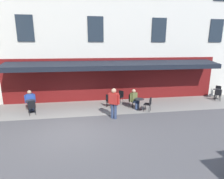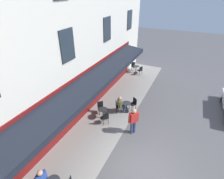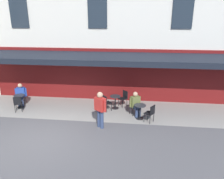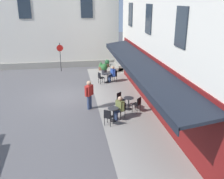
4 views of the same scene
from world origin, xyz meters
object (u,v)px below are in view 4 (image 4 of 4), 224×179
(cafe_chair_black_corner_right, at_px, (100,77))
(seated_patron_in_blue, at_px, (112,73))
(walking_pedestrian_in_red, at_px, (89,93))
(seated_companion_in_olive, at_px, (119,107))
(no_parking_sign, at_px, (60,52))
(cafe_table_far_end, at_px, (108,77))
(potted_plant_under_sign, at_px, (107,64))
(potted_plant_mid_terrace, at_px, (101,66))
(cafe_chair_black_kerbside, at_px, (122,108))
(cafe_chair_black_near_door, at_px, (120,98))
(cafe_table_near_entrance, at_px, (129,102))
(cafe_chair_black_by_window, at_px, (138,103))
(potted_plant_entrance_left, at_px, (104,69))
(cafe_chair_black_corner_left, at_px, (108,116))
(cafe_table_streetside, at_px, (113,112))
(cafe_chair_black_back_row, at_px, (115,75))

(cafe_chair_black_corner_right, bearing_deg, seated_patron_in_blue, -70.94)
(cafe_chair_black_corner_right, height_order, seated_patron_in_blue, seated_patron_in_blue)
(walking_pedestrian_in_red, bearing_deg, cafe_chair_black_corner_right, -14.61)
(seated_companion_in_olive, bearing_deg, no_parking_sign, 17.70)
(cafe_table_far_end, distance_m, no_parking_sign, 5.66)
(cafe_table_far_end, relative_size, cafe_chair_black_corner_right, 0.82)
(no_parking_sign, relative_size, potted_plant_under_sign, 3.04)
(potted_plant_mid_terrace, bearing_deg, seated_patron_in_blue, -173.15)
(cafe_chair_black_kerbside, height_order, cafe_table_far_end, cafe_chair_black_kerbside)
(cafe_chair_black_near_door, bearing_deg, potted_plant_under_sign, -3.35)
(cafe_table_near_entrance, bearing_deg, walking_pedestrian_in_red, 78.57)
(cafe_chair_black_by_window, xyz_separation_m, cafe_chair_black_kerbside, (-0.58, 1.06, 0.00))
(potted_plant_entrance_left, distance_m, potted_plant_under_sign, 2.15)
(walking_pedestrian_in_red, relative_size, potted_plant_mid_terrace, 2.17)
(cafe_table_near_entrance, relative_size, cafe_chair_black_corner_left, 0.82)
(cafe_chair_black_near_door, bearing_deg, seated_patron_in_blue, -3.81)
(cafe_table_near_entrance, relative_size, cafe_chair_black_near_door, 0.82)
(no_parking_sign, distance_m, potted_plant_entrance_left, 4.35)
(cafe_table_near_entrance, distance_m, cafe_table_far_end, 5.47)
(cafe_chair_black_kerbside, bearing_deg, potted_plant_mid_terrace, -0.53)
(cafe_table_near_entrance, height_order, potted_plant_mid_terrace, potted_plant_mid_terrace)
(cafe_chair_black_by_window, relative_size, potted_plant_entrance_left, 0.92)
(cafe_chair_black_near_door, bearing_deg, cafe_table_streetside, 158.13)
(cafe_chair_black_near_door, distance_m, potted_plant_mid_terrace, 8.86)
(potted_plant_under_sign, bearing_deg, potted_plant_entrance_left, 165.01)
(cafe_table_streetside, xyz_separation_m, cafe_chair_black_back_row, (7.01, -1.29, 0.06))
(cafe_chair_black_corner_right, distance_m, potted_plant_mid_terrace, 4.13)
(cafe_chair_black_by_window, relative_size, cafe_table_streetside, 1.21)
(cafe_chair_black_by_window, bearing_deg, cafe_table_near_entrance, 42.97)
(cafe_chair_black_back_row, bearing_deg, no_parking_sign, 48.27)
(cafe_chair_black_by_window, xyz_separation_m, potted_plant_mid_terrace, (9.79, 0.97, -0.15))
(cafe_chair_black_kerbside, bearing_deg, no_parking_sign, 18.77)
(cafe_chair_black_by_window, bearing_deg, cafe_table_streetside, 119.86)
(potted_plant_under_sign, bearing_deg, cafe_table_near_entrance, 179.28)
(cafe_table_near_entrance, height_order, cafe_chair_black_corner_right, cafe_chair_black_corner_right)
(cafe_table_far_end, distance_m, potted_plant_under_sign, 4.42)
(cafe_chair_black_kerbside, height_order, potted_plant_mid_terrace, cafe_chair_black_kerbside)
(walking_pedestrian_in_red, xyz_separation_m, potted_plant_under_sign, (9.36, -2.44, -0.57))
(cafe_chair_black_by_window, relative_size, walking_pedestrian_in_red, 0.51)
(potted_plant_under_sign, bearing_deg, potted_plant_mid_terrace, 127.39)
(cafe_chair_black_corner_right, bearing_deg, cafe_chair_black_by_window, -165.18)
(cafe_chair_black_corner_left, height_order, cafe_chair_black_back_row, same)
(cafe_table_near_entrance, relative_size, seated_companion_in_olive, 0.58)
(seated_patron_in_blue, height_order, potted_plant_entrance_left, seated_patron_in_blue)
(cafe_chair_black_corner_right, relative_size, seated_companion_in_olive, 0.70)
(cafe_chair_black_near_door, distance_m, cafe_chair_black_by_window, 1.26)
(cafe_chair_black_near_door, distance_m, walking_pedestrian_in_red, 1.95)
(seated_companion_in_olive, bearing_deg, cafe_chair_black_back_row, -7.83)
(cafe_table_streetside, xyz_separation_m, seated_patron_in_blue, (6.95, -1.08, 0.20))
(cafe_chair_black_kerbside, relative_size, seated_patron_in_blue, 0.70)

